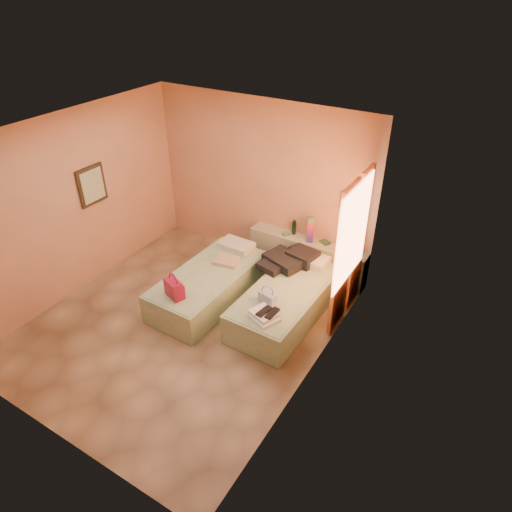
{
  "coord_description": "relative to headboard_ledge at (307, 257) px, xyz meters",
  "views": [
    {
      "loc": [
        3.57,
        -3.87,
        4.5
      ],
      "look_at": [
        0.73,
        0.85,
        0.95
      ],
      "focal_mm": 32.0,
      "sensor_mm": 36.0,
      "label": 1
    }
  ],
  "objects": [
    {
      "name": "bed_right",
      "position": [
        0.23,
        -1.18,
        -0.08
      ],
      "size": [
        0.94,
        2.02,
        0.5
      ],
      "primitive_type": "cube",
      "rotation": [
        0.0,
        0.0,
        -0.02
      ],
      "color": "#A7C49D",
      "rests_on": "ground"
    },
    {
      "name": "rainbow_box",
      "position": [
        0.04,
        -0.01,
        0.54
      ],
      "size": [
        0.13,
        0.13,
        0.44
      ],
      "primitive_type": "cube",
      "rotation": [
        0.0,
        0.0,
        0.38
      ],
      "color": "maroon",
      "rests_on": "headboard_ledge"
    },
    {
      "name": "green_book",
      "position": [
        0.28,
        0.07,
        0.34
      ],
      "size": [
        0.2,
        0.18,
        0.03
      ],
      "primitive_type": "cube",
      "rotation": [
        0.0,
        0.0,
        -0.43
      ],
      "color": "#244430",
      "rests_on": "headboard_ledge"
    },
    {
      "name": "clothes_pile",
      "position": [
        -0.05,
        -0.63,
        0.27
      ],
      "size": [
        0.79,
        0.79,
        0.19
      ],
      "primitive_type": "cube",
      "rotation": [
        0.0,
        0.0,
        -0.26
      ],
      "color": "black",
      "rests_on": "bed_right"
    },
    {
      "name": "small_dish",
      "position": [
        -0.4,
        -0.03,
        0.34
      ],
      "size": [
        0.17,
        0.17,
        0.03
      ],
      "primitive_type": "cylinder",
      "rotation": [
        0.0,
        0.0,
        0.36
      ],
      "color": "#4A885A",
      "rests_on": "headboard_ledge"
    },
    {
      "name": "bed_left",
      "position": [
        -1.0,
        -1.43,
        -0.08
      ],
      "size": [
        0.94,
        2.02,
        0.5
      ],
      "primitive_type": "cube",
      "rotation": [
        0.0,
        0.0,
        -0.02
      ],
      "color": "#A7C49D",
      "rests_on": "ground"
    },
    {
      "name": "khaki_garment",
      "position": [
        -0.9,
        -1.06,
        0.21
      ],
      "size": [
        0.4,
        0.35,
        0.06
      ],
      "primitive_type": "cube",
      "rotation": [
        0.0,
        0.0,
        0.17
      ],
      "color": "tan",
      "rests_on": "bed_left"
    },
    {
      "name": "room_walls",
      "position": [
        -0.77,
        -1.53,
        1.46
      ],
      "size": [
        4.02,
        4.51,
        2.81
      ],
      "color": "tan",
      "rests_on": "ground"
    },
    {
      "name": "ground",
      "position": [
        -0.98,
        -2.1,
        -0.33
      ],
      "size": [
        4.5,
        4.5,
        0.0
      ],
      "primitive_type": "plane",
      "color": "tan",
      "rests_on": "ground"
    },
    {
      "name": "headboard_ledge",
      "position": [
        0.0,
        0.0,
        0.0
      ],
      "size": [
        2.05,
        0.3,
        0.65
      ],
      "primitive_type": "cube",
      "color": "#9DA687",
      "rests_on": "ground"
    },
    {
      "name": "magenta_handbag",
      "position": [
        -1.04,
        -2.16,
        0.31
      ],
      "size": [
        0.34,
        0.26,
        0.28
      ],
      "primitive_type": "cube",
      "rotation": [
        0.0,
        0.0,
        -0.33
      ],
      "color": "maroon",
      "rests_on": "bed_left"
    },
    {
      "name": "sandal_pair",
      "position": [
        0.33,
        -1.91,
        0.29
      ],
      "size": [
        0.23,
        0.28,
        0.03
      ],
      "primitive_type": "cube",
      "rotation": [
        0.0,
        0.0,
        -0.16
      ],
      "color": "black",
      "rests_on": "towel_stack"
    },
    {
      "name": "flower_vase",
      "position": [
        0.83,
        -0.05,
        0.46
      ],
      "size": [
        0.26,
        0.26,
        0.27
      ],
      "primitive_type": "cube",
      "rotation": [
        0.0,
        0.0,
        0.29
      ],
      "color": "white",
      "rests_on": "headboard_ledge"
    },
    {
      "name": "water_bottle",
      "position": [
        -0.3,
        0.07,
        0.45
      ],
      "size": [
        0.09,
        0.09,
        0.25
      ],
      "primitive_type": "cylinder",
      "rotation": [
        0.0,
        0.0,
        0.35
      ],
      "color": "#11311E",
      "rests_on": "headboard_ledge"
    },
    {
      "name": "towel_stack",
      "position": [
        0.29,
        -1.93,
        0.23
      ],
      "size": [
        0.44,
        0.41,
        0.1
      ],
      "primitive_type": "cube",
      "rotation": [
        0.0,
        0.0,
        -0.39
      ],
      "color": "white",
      "rests_on": "bed_right"
    },
    {
      "name": "blue_handbag",
      "position": [
        0.15,
        -1.61,
        0.26
      ],
      "size": [
        0.27,
        0.16,
        0.17
      ],
      "primitive_type": "cube",
      "rotation": [
        0.0,
        0.0,
        -0.19
      ],
      "color": "#3D6093",
      "rests_on": "bed_right"
    }
  ]
}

